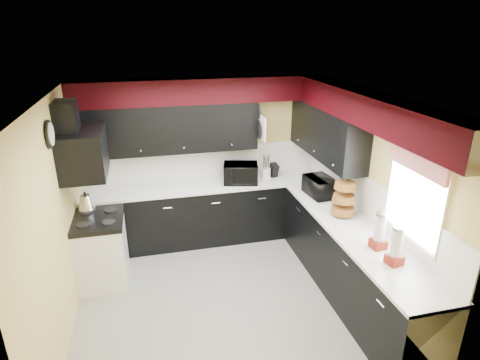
{
  "coord_description": "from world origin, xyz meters",
  "views": [
    {
      "loc": [
        -0.82,
        -4.08,
        3.21
      ],
      "look_at": [
        0.39,
        0.88,
        1.21
      ],
      "focal_mm": 30.0,
      "sensor_mm": 36.0,
      "label": 1
    }
  ],
  "objects_px": {
    "knife_block": "(274,170)",
    "microwave": "(320,187)",
    "toaster_oven": "(241,173)",
    "kettle": "(86,202)",
    "utensil_crock": "(266,173)"
  },
  "relations": [
    {
      "from": "knife_block",
      "to": "microwave",
      "type": "bearing_deg",
      "value": -76.64
    },
    {
      "from": "kettle",
      "to": "knife_block",
      "type": "bearing_deg",
      "value": 10.74
    },
    {
      "from": "utensil_crock",
      "to": "knife_block",
      "type": "bearing_deg",
      "value": 7.11
    },
    {
      "from": "utensil_crock",
      "to": "knife_block",
      "type": "distance_m",
      "value": 0.14
    },
    {
      "from": "utensil_crock",
      "to": "knife_block",
      "type": "xyz_separation_m",
      "value": [
        0.13,
        0.02,
        0.03
      ]
    },
    {
      "from": "utensil_crock",
      "to": "microwave",
      "type": "bearing_deg",
      "value": -57.4
    },
    {
      "from": "microwave",
      "to": "knife_block",
      "type": "distance_m",
      "value": 0.94
    },
    {
      "from": "toaster_oven",
      "to": "kettle",
      "type": "bearing_deg",
      "value": -155.4
    },
    {
      "from": "microwave",
      "to": "kettle",
      "type": "bearing_deg",
      "value": 77.8
    },
    {
      "from": "toaster_oven",
      "to": "utensil_crock",
      "type": "xyz_separation_m",
      "value": [
        0.43,
        0.09,
        -0.07
      ]
    },
    {
      "from": "toaster_oven",
      "to": "microwave",
      "type": "xyz_separation_m",
      "value": [
        0.96,
        -0.75,
        -0.01
      ]
    },
    {
      "from": "microwave",
      "to": "kettle",
      "type": "distance_m",
      "value": 3.17
    },
    {
      "from": "toaster_oven",
      "to": "knife_block",
      "type": "bearing_deg",
      "value": 24.44
    },
    {
      "from": "knife_block",
      "to": "kettle",
      "type": "relative_size",
      "value": 0.96
    },
    {
      "from": "knife_block",
      "to": "kettle",
      "type": "bearing_deg",
      "value": 178.9
    }
  ]
}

